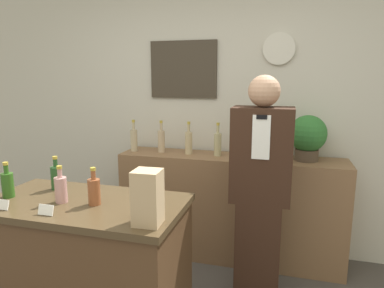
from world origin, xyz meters
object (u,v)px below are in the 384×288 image
(shopkeeper, at_px, (260,193))
(tape_dispenser, at_px, (152,221))
(potted_plant, at_px, (308,136))
(paper_bag, at_px, (148,197))

(shopkeeper, bearing_deg, tape_dispenser, -116.03)
(potted_plant, height_order, tape_dispenser, potted_plant)
(shopkeeper, distance_m, tape_dispenser, 1.05)
(tape_dispenser, bearing_deg, paper_bag, 154.47)
(shopkeeper, bearing_deg, paper_bag, -117.50)
(potted_plant, xyz_separation_m, paper_bag, (-0.82, -1.50, -0.10))
(potted_plant, bearing_deg, tape_dispenser, -117.67)
(shopkeeper, height_order, tape_dispenser, shopkeeper)
(shopkeeper, distance_m, paper_bag, 1.07)
(paper_bag, relative_size, tape_dispenser, 3.08)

